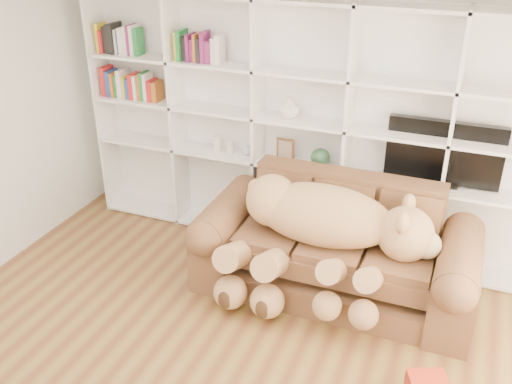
% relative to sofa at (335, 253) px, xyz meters
% --- Properties ---
extents(wall_back, '(5.00, 0.02, 2.70)m').
position_rel_sofa_xyz_m(wall_back, '(-0.55, 0.86, 0.97)').
color(wall_back, white).
rests_on(wall_back, floor).
extents(bookshelf, '(4.43, 0.35, 2.40)m').
position_rel_sofa_xyz_m(bookshelf, '(-0.79, 0.72, 0.93)').
color(bookshelf, white).
rests_on(bookshelf, floor).
extents(sofa, '(2.37, 1.02, 1.00)m').
position_rel_sofa_xyz_m(sofa, '(0.00, 0.00, 0.00)').
color(sofa, brown).
rests_on(sofa, floor).
extents(teddy_bear, '(1.74, 0.96, 1.01)m').
position_rel_sofa_xyz_m(teddy_bear, '(-0.10, -0.20, 0.31)').
color(teddy_bear, tan).
rests_on(teddy_bear, sofa).
extents(throw_pillow, '(0.45, 0.36, 0.42)m').
position_rel_sofa_xyz_m(throw_pillow, '(-0.54, 0.17, 0.33)').
color(throw_pillow, '#510E0E').
rests_on(throw_pillow, sofa).
extents(tv, '(0.99, 0.18, 0.59)m').
position_rel_sofa_xyz_m(tv, '(0.73, 0.71, 0.78)').
color(tv, black).
rests_on(tv, bookshelf).
extents(picture_frame, '(0.18, 0.03, 0.22)m').
position_rel_sofa_xyz_m(picture_frame, '(-0.71, 0.66, 0.61)').
color(picture_frame, brown).
rests_on(picture_frame, bookshelf).
extents(green_vase, '(0.18, 0.18, 0.18)m').
position_rel_sofa_xyz_m(green_vase, '(-0.36, 0.66, 0.58)').
color(green_vase, '#305E39').
rests_on(green_vase, bookshelf).
extents(figurine_tall, '(0.11, 0.11, 0.16)m').
position_rel_sofa_xyz_m(figurine_tall, '(-1.44, 0.66, 0.57)').
color(figurine_tall, silver).
rests_on(figurine_tall, bookshelf).
extents(figurine_short, '(0.08, 0.08, 0.12)m').
position_rel_sofa_xyz_m(figurine_short, '(-1.29, 0.66, 0.55)').
color(figurine_short, silver).
rests_on(figurine_short, bookshelf).
extents(snow_globe, '(0.09, 0.09, 0.09)m').
position_rel_sofa_xyz_m(snow_globe, '(-1.11, 0.66, 0.54)').
color(snow_globe, silver).
rests_on(snow_globe, bookshelf).
extents(shelf_vase, '(0.24, 0.24, 0.20)m').
position_rel_sofa_xyz_m(shelf_vase, '(-0.68, 0.66, 1.04)').
color(shelf_vase, silver).
rests_on(shelf_vase, bookshelf).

